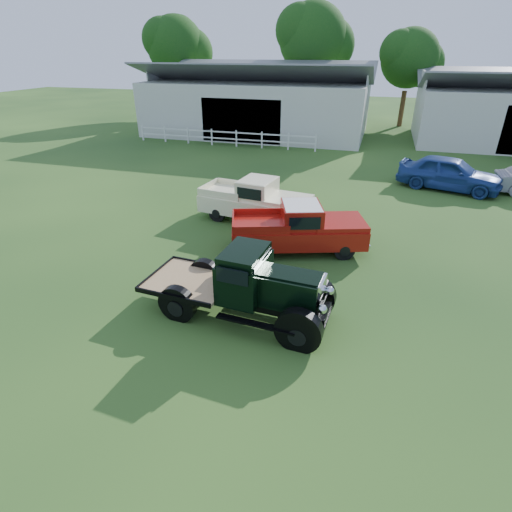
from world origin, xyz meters
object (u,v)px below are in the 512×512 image
(vintage_flatbed, at_px, (241,283))
(red_pickup, at_px, (298,228))
(misc_car_blue, at_px, (449,173))
(white_pickup, at_px, (255,200))

(vintage_flatbed, xyz_separation_m, red_pickup, (0.66, 4.41, -0.12))
(vintage_flatbed, relative_size, misc_car_blue, 1.02)
(misc_car_blue, bearing_deg, vintage_flatbed, 169.39)
(vintage_flatbed, distance_m, red_pickup, 4.46)
(red_pickup, height_order, misc_car_blue, red_pickup)
(red_pickup, relative_size, misc_car_blue, 0.97)
(misc_car_blue, bearing_deg, white_pickup, 145.41)
(vintage_flatbed, distance_m, misc_car_blue, 15.36)
(vintage_flatbed, relative_size, white_pickup, 1.06)
(red_pickup, height_order, white_pickup, red_pickup)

